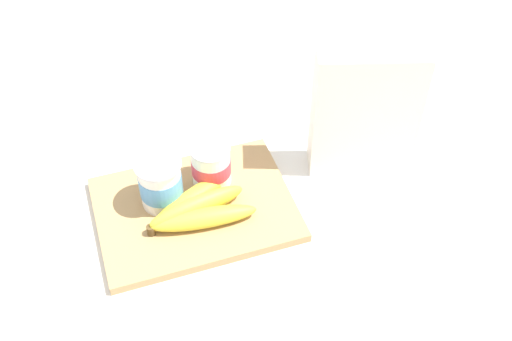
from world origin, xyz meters
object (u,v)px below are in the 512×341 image
(cereal_box, at_px, (365,112))
(yogurt_cup_front, at_px, (160,183))
(yogurt_cup_back, at_px, (211,165))
(banana_bunch, at_px, (197,208))
(cutting_board, at_px, (195,209))

(cereal_box, bearing_deg, yogurt_cup_front, -164.31)
(yogurt_cup_front, distance_m, yogurt_cup_back, 0.09)
(yogurt_cup_back, xyz_separation_m, banana_bunch, (-0.04, -0.07, -0.02))
(yogurt_cup_front, bearing_deg, cereal_box, -1.08)
(cutting_board, distance_m, yogurt_cup_back, 0.08)
(cutting_board, xyz_separation_m, banana_bunch, (-0.00, -0.02, 0.03))
(cutting_board, bearing_deg, banana_bunch, -90.54)
(yogurt_cup_back, bearing_deg, cutting_board, -132.83)
(yogurt_cup_front, xyz_separation_m, banana_bunch, (0.05, -0.05, -0.03))
(cereal_box, distance_m, yogurt_cup_back, 0.28)
(cereal_box, height_order, yogurt_cup_front, cereal_box)
(cutting_board, bearing_deg, cereal_box, 3.73)
(banana_bunch, bearing_deg, cutting_board, 89.46)
(cutting_board, height_order, yogurt_cup_back, yogurt_cup_back)
(cutting_board, height_order, yogurt_cup_front, yogurt_cup_front)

